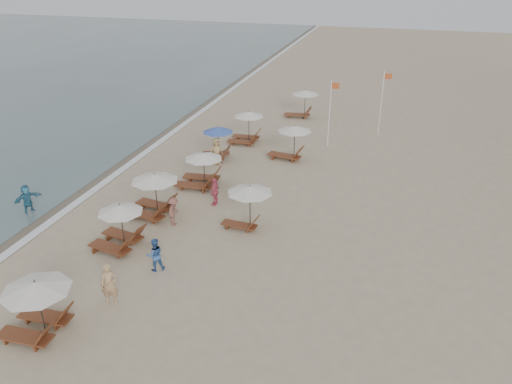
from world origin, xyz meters
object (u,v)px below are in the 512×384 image
(inland_station_2, at_px, (301,102))
(beachgoer_far_a, at_px, (215,191))
(beachgoer_near, at_px, (109,284))
(waterline_walker, at_px, (27,199))
(lounger_station_4, at_px, (215,143))
(lounger_station_2, at_px, (151,195))
(lounger_station_5, at_px, (246,128))
(beachgoer_mid_b, at_px, (174,212))
(lounger_station_0, at_px, (35,307))
(inland_station_1, at_px, (289,141))
(lounger_station_3, at_px, (199,171))
(inland_station_0, at_px, (246,201))
(flag_pole_near, at_px, (330,110))
(beachgoer_far_b, at_px, (216,152))
(lounger_station_1, at_px, (117,228))
(beachgoer_mid_a, at_px, (155,255))

(inland_station_2, bearing_deg, beachgoer_far_a, -93.92)
(beachgoer_near, bearing_deg, waterline_walker, 126.68)
(lounger_station_4, bearing_deg, lounger_station_2, -92.84)
(lounger_station_5, relative_size, beachgoer_far_a, 1.61)
(inland_station_2, xyz_separation_m, beachgoer_mid_b, (-2.33, -19.56, -0.56))
(lounger_station_0, xyz_separation_m, inland_station_1, (4.76, 18.82, 0.12))
(lounger_station_4, bearing_deg, beachgoer_mid_b, -82.83)
(lounger_station_3, distance_m, lounger_station_4, 4.20)
(inland_station_0, xyz_separation_m, beachgoer_far_a, (-2.35, 1.91, -0.69))
(inland_station_0, distance_m, beachgoer_near, 7.85)
(flag_pole_near, bearing_deg, lounger_station_0, -107.23)
(inland_station_1, height_order, inland_station_2, same)
(lounger_station_2, xyz_separation_m, lounger_station_3, (0.98, 4.00, -0.16))
(inland_station_2, relative_size, waterline_walker, 1.82)
(beachgoer_far_a, bearing_deg, lounger_station_4, -157.35)
(lounger_station_5, bearing_deg, inland_station_2, 70.50)
(beachgoer_near, bearing_deg, beachgoer_mid_b, 73.28)
(lounger_station_4, height_order, beachgoer_near, lounger_station_4)
(beachgoer_far_b, height_order, waterline_walker, beachgoer_far_b)
(inland_station_0, bearing_deg, lounger_station_1, -146.55)
(beachgoer_near, bearing_deg, lounger_station_5, 72.06)
(lounger_station_3, relative_size, beachgoer_far_a, 1.74)
(beachgoer_mid_b, relative_size, beachgoer_far_b, 0.85)
(inland_station_0, relative_size, beachgoer_mid_b, 1.70)
(lounger_station_5, xyz_separation_m, beachgoer_mid_b, (0.19, -12.42, -0.34))
(inland_station_2, height_order, beachgoer_near, inland_station_2)
(inland_station_0, bearing_deg, beachgoer_far_a, 140.83)
(beachgoer_far_b, bearing_deg, beachgoer_far_a, -112.79)
(lounger_station_4, height_order, inland_station_2, lounger_station_4)
(inland_station_1, bearing_deg, lounger_station_2, -117.61)
(lounger_station_1, height_order, waterline_walker, lounger_station_1)
(lounger_station_3, xyz_separation_m, inland_station_0, (4.06, -3.93, 0.52))
(inland_station_0, height_order, waterline_walker, inland_station_0)
(beachgoer_near, bearing_deg, inland_station_1, 59.72)
(inland_station_1, height_order, beachgoer_far_a, inland_station_1)
(beachgoer_mid_b, bearing_deg, lounger_station_0, 164.94)
(inland_station_0, relative_size, waterline_walker, 1.63)
(beachgoer_near, bearing_deg, lounger_station_1, 96.92)
(beachgoer_near, xyz_separation_m, waterline_walker, (-8.15, 5.47, -0.12))
(beachgoer_far_b, bearing_deg, lounger_station_1, -136.94)
(lounger_station_3, bearing_deg, inland_station_0, -44.06)
(lounger_station_5, bearing_deg, lounger_station_1, -95.22)
(lounger_station_1, xyz_separation_m, inland_station_0, (5.09, 3.36, 0.48))
(inland_station_1, relative_size, flag_pole_near, 0.62)
(lounger_station_1, relative_size, inland_station_0, 1.02)
(beachgoer_near, height_order, beachgoer_mid_a, beachgoer_near)
(lounger_station_4, height_order, lounger_station_5, lounger_station_5)
(beachgoer_mid_b, height_order, beachgoer_far_b, beachgoer_far_b)
(lounger_station_0, xyz_separation_m, lounger_station_2, (-0.25, 9.26, -0.03))
(inland_station_1, bearing_deg, lounger_station_0, -104.18)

